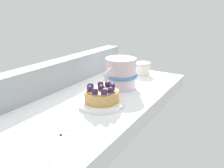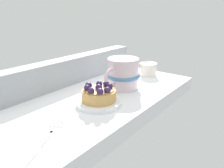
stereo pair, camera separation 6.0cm
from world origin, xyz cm
name	(u,v)px [view 1 (the left image)]	position (x,y,z in cm)	size (l,w,h in cm)	color
ground_plane	(93,103)	(0.00, 0.00, -2.10)	(65.05, 31.70, 4.20)	white
window_rail_back	(57,75)	(0.00, 13.33, 4.01)	(63.75, 5.04, 8.02)	#9EA3A8
dessert_plate	(102,103)	(-3.52, -5.16, 0.54)	(11.33, 11.33, 1.15)	white
raspberry_tart	(101,94)	(-3.53, -5.16, 2.90)	(8.46, 8.46, 4.26)	tan
coffee_mug	(120,73)	(9.87, -2.77, 4.38)	(13.48, 10.19, 8.94)	silver
dessert_fork	(56,145)	(-22.01, -8.15, 0.30)	(16.58, 9.92, 0.60)	silver
sugar_bowl	(142,68)	(26.11, -2.33, 2.32)	(6.38, 6.38, 4.34)	silver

